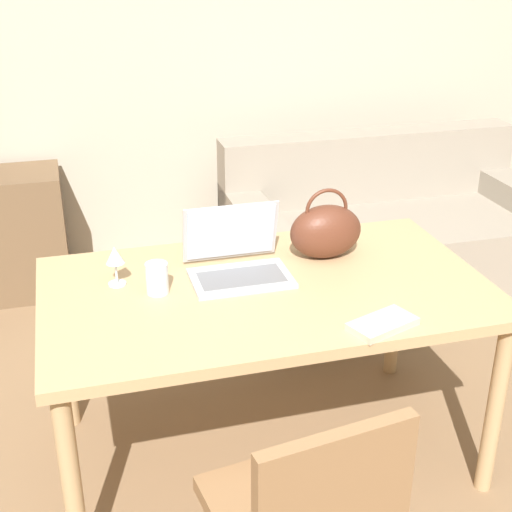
# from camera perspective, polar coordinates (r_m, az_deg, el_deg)

# --- Properties ---
(wall_back) EXTENTS (10.00, 0.06, 2.70)m
(wall_back) POSITION_cam_1_polar(r_m,az_deg,el_deg) (4.19, -8.98, 17.08)
(wall_back) COLOR #BCB29E
(wall_back) RESTS_ON ground_plane
(dining_table) EXTENTS (1.57, 0.92, 0.74)m
(dining_table) POSITION_cam_1_polar(r_m,az_deg,el_deg) (2.55, 0.81, -3.90)
(dining_table) COLOR tan
(dining_table) RESTS_ON ground_plane
(couch) EXTENTS (1.78, 0.86, 0.82)m
(couch) POSITION_cam_1_polar(r_m,az_deg,el_deg) (4.15, 10.26, 1.60)
(couch) COLOR gray
(couch) RESTS_ON ground_plane
(laptop) EXTENTS (0.36, 0.30, 0.24)m
(laptop) POSITION_cam_1_polar(r_m,az_deg,el_deg) (2.58, -1.60, -0.01)
(laptop) COLOR #ADADB2
(laptop) RESTS_ON dining_table
(drinking_glass) EXTENTS (0.08, 0.08, 0.11)m
(drinking_glass) POSITION_cam_1_polar(r_m,az_deg,el_deg) (2.46, -7.92, -1.77)
(drinking_glass) COLOR silver
(drinking_glass) RESTS_ON dining_table
(wine_glass) EXTENTS (0.07, 0.07, 0.15)m
(wine_glass) POSITION_cam_1_polar(r_m,az_deg,el_deg) (2.52, -11.22, -0.13)
(wine_glass) COLOR silver
(wine_glass) RESTS_ON dining_table
(handbag) EXTENTS (0.28, 0.16, 0.28)m
(handbag) POSITION_cam_1_polar(r_m,az_deg,el_deg) (2.70, 5.60, 2.03)
(handbag) COLOR #592D1E
(handbag) RESTS_ON dining_table
(book) EXTENTS (0.24, 0.18, 0.02)m
(book) POSITION_cam_1_polar(r_m,az_deg,el_deg) (2.29, 10.09, -5.38)
(book) COLOR beige
(book) RESTS_ON dining_table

